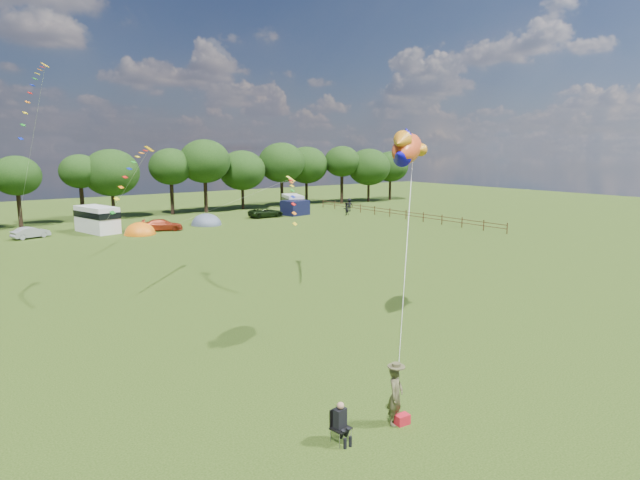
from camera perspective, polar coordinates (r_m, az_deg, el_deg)
ground_plane at (r=24.94m, az=11.14°, el=-11.65°), size 180.00×180.00×0.00m
tree_line at (r=74.15m, az=-18.59°, el=7.19°), size 102.98×10.98×10.27m
fence at (r=70.74m, az=8.30°, el=2.90°), size 0.12×33.12×1.20m
car_b at (r=61.62m, az=-28.48°, el=0.70°), size 3.56×2.18×1.18m
car_c at (r=61.80m, az=-16.44°, el=1.55°), size 4.55×3.25×1.26m
car_d at (r=71.09m, az=-5.79°, el=2.94°), size 4.85×2.42×1.29m
campervan_c at (r=62.79m, az=-22.69°, el=2.14°), size 3.71×6.18×2.83m
campervan_d at (r=76.27m, az=-2.93°, el=3.97°), size 3.78×5.55×2.51m
tent_orange at (r=59.81m, az=-18.63°, el=0.58°), size 3.29×3.60×2.57m
tent_greyblue at (r=65.18m, az=-12.02°, el=1.60°), size 3.60×3.94×2.68m
awning_navy at (r=73.23m, az=-2.68°, el=3.46°), size 3.61×3.12×2.01m
kite_flyer at (r=18.49m, az=8.06°, el=-16.11°), size 0.85×0.74×1.98m
camp_chair at (r=17.42m, az=2.10°, el=-18.43°), size 0.62×0.62×1.34m
kite_bag at (r=18.86m, az=8.77°, el=-18.38°), size 0.50×0.35×0.33m
fish_kite at (r=25.26m, az=9.13°, el=9.61°), size 3.71×2.90×2.03m
streamer_kite_a at (r=44.20m, az=-28.13°, el=14.21°), size 3.23×5.54×5.73m
streamer_kite_b at (r=34.93m, az=-19.15°, el=7.39°), size 4.22×4.66×3.78m
streamer_kite_c at (r=36.25m, az=-2.98°, el=5.19°), size 3.23×5.03×2.83m
walker_a at (r=73.07m, az=2.79°, el=3.34°), size 0.86×0.54×1.73m
walker_b at (r=77.44m, az=3.13°, el=3.76°), size 1.29×0.72×1.90m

